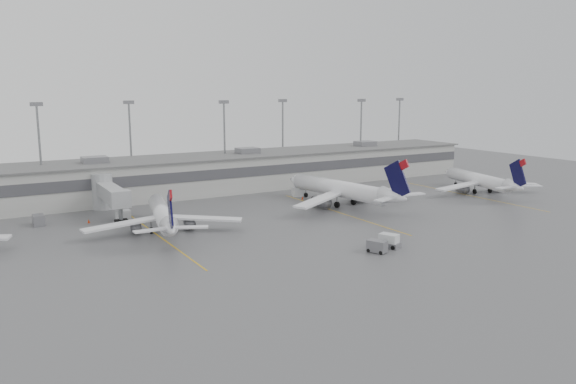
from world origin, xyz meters
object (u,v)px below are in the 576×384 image
jet_mid_right (344,189)px  baggage_tug (389,242)px  jet_far_right (482,180)px  jet_mid_left (163,215)px

jet_mid_right → baggage_tug: jet_mid_right is taller
jet_mid_right → jet_far_right: jet_mid_right is taller
jet_mid_left → jet_far_right: jet_far_right is taller
jet_far_right → baggage_tug: jet_far_right is taller
jet_mid_left → jet_mid_right: jet_mid_right is taller
jet_mid_right → jet_far_right: 35.52m
jet_mid_right → jet_far_right: (35.29, -4.03, -0.47)m
baggage_tug → jet_mid_left: bearing=111.6°
jet_mid_left → baggage_tug: (25.96, -25.75, -2.10)m
jet_mid_left → jet_mid_right: size_ratio=0.84×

